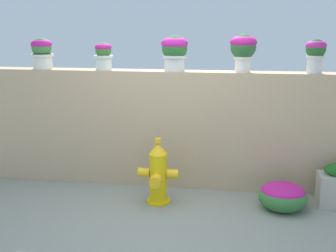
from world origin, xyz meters
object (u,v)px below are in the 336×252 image
at_px(potted_plant_5, 316,52).
at_px(flower_bush_left, 283,195).
at_px(fire_hydrant, 158,174).
at_px(potted_plant_4, 243,48).
at_px(potted_plant_2, 103,54).
at_px(potted_plant_3, 175,50).
at_px(potted_plant_1, 42,51).

distance_m(potted_plant_5, flower_bush_left, 1.73).
bearing_deg(fire_hydrant, potted_plant_4, 33.99).
xyz_separation_m(potted_plant_2, potted_plant_3, (0.91, 0.04, 0.06)).
relative_size(potted_plant_2, potted_plant_3, 0.79).
relative_size(potted_plant_4, fire_hydrant, 0.57).
xyz_separation_m(potted_plant_2, fire_hydrant, (0.80, -0.61, -1.35)).
bearing_deg(fire_hydrant, potted_plant_1, 159.26).
bearing_deg(potted_plant_3, flower_bush_left, -24.77).
distance_m(potted_plant_1, potted_plant_2, 0.83).
height_order(potted_plant_5, fire_hydrant, potted_plant_5).
bearing_deg(flower_bush_left, potted_plant_3, 155.23).
bearing_deg(potted_plant_5, potted_plant_1, 179.71).
height_order(potted_plant_2, potted_plant_5, potted_plant_5).
distance_m(potted_plant_1, fire_hydrant, 2.22).
bearing_deg(potted_plant_4, potted_plant_2, -179.15).
relative_size(potted_plant_5, fire_hydrant, 0.50).
relative_size(potted_plant_3, potted_plant_5, 1.09).
bearing_deg(potted_plant_3, potted_plant_1, -178.89).
distance_m(potted_plant_4, fire_hydrant, 1.85).
distance_m(potted_plant_1, potted_plant_4, 2.58).
height_order(potted_plant_5, flower_bush_left, potted_plant_5).
bearing_deg(potted_plant_2, potted_plant_3, 2.30).
bearing_deg(fire_hydrant, flower_bush_left, 1.21).
xyz_separation_m(potted_plant_3, potted_plant_5, (1.69, -0.05, -0.01)).
bearing_deg(potted_plant_1, fire_hydrant, -20.74).
distance_m(potted_plant_2, fire_hydrant, 1.69).
relative_size(potted_plant_1, potted_plant_5, 0.99).
height_order(fire_hydrant, flower_bush_left, fire_hydrant).
height_order(potted_plant_3, potted_plant_4, potted_plant_4).
relative_size(potted_plant_2, flower_bush_left, 0.63).
height_order(potted_plant_2, potted_plant_4, potted_plant_4).
bearing_deg(flower_bush_left, fire_hydrant, -178.79).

